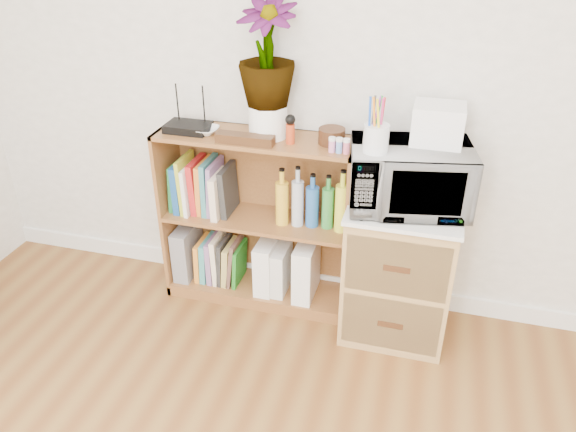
% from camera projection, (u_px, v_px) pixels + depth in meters
% --- Properties ---
extents(skirting_board, '(4.00, 0.02, 0.10)m').
position_uv_depth(skirting_board, '(326.00, 282.00, 3.19)').
color(skirting_board, white).
rests_on(skirting_board, ground).
extents(bookshelf, '(1.00, 0.30, 0.95)m').
position_uv_depth(bookshelf, '(258.00, 221.00, 2.94)').
color(bookshelf, brown).
rests_on(bookshelf, ground).
extents(wicker_unit, '(0.50, 0.45, 0.70)m').
position_uv_depth(wicker_unit, '(398.00, 271.00, 2.77)').
color(wicker_unit, '#9E7542').
rests_on(wicker_unit, ground).
extents(microwave, '(0.59, 0.45, 0.29)m').
position_uv_depth(microwave, '(409.00, 177.00, 2.51)').
color(microwave, silver).
rests_on(microwave, wicker_unit).
extents(pen_cup, '(0.11, 0.11, 0.12)m').
position_uv_depth(pen_cup, '(376.00, 138.00, 2.36)').
color(pen_cup, silver).
rests_on(pen_cup, microwave).
extents(small_appliance, '(0.22, 0.18, 0.17)m').
position_uv_depth(small_appliance, '(438.00, 124.00, 2.43)').
color(small_appliance, white).
rests_on(small_appliance, microwave).
extents(router, '(0.21, 0.15, 0.04)m').
position_uv_depth(router, '(188.00, 127.00, 2.76)').
color(router, black).
rests_on(router, bookshelf).
extents(white_bowl, '(0.13, 0.13, 0.03)m').
position_uv_depth(white_bowl, '(205.00, 131.00, 2.73)').
color(white_bowl, white).
rests_on(white_bowl, bookshelf).
extents(plant_pot, '(0.18, 0.18, 0.16)m').
position_uv_depth(plant_pot, '(268.00, 121.00, 2.67)').
color(plant_pot, white).
rests_on(plant_pot, bookshelf).
extents(potted_plant, '(0.27, 0.27, 0.49)m').
position_uv_depth(potted_plant, '(267.00, 52.00, 2.51)').
color(potted_plant, '#2C6B2B').
rests_on(potted_plant, plant_pot).
extents(trinket_box, '(0.28, 0.07, 0.04)m').
position_uv_depth(trinket_box, '(245.00, 139.00, 2.62)').
color(trinket_box, '#35210E').
rests_on(trinket_box, bookshelf).
extents(kokeshi_doll, '(0.04, 0.04, 0.09)m').
position_uv_depth(kokeshi_doll, '(290.00, 134.00, 2.61)').
color(kokeshi_doll, '#B83816').
rests_on(kokeshi_doll, bookshelf).
extents(wooden_bowl, '(0.13, 0.13, 0.07)m').
position_uv_depth(wooden_bowl, '(332.00, 136.00, 2.61)').
color(wooden_bowl, '#361D0E').
rests_on(wooden_bowl, bookshelf).
extents(paint_jars, '(0.12, 0.04, 0.06)m').
position_uv_depth(paint_jars, '(339.00, 147.00, 2.52)').
color(paint_jars, pink).
rests_on(paint_jars, bookshelf).
extents(file_box, '(0.09, 0.24, 0.30)m').
position_uv_depth(file_box, '(188.00, 250.00, 3.17)').
color(file_box, gray).
rests_on(file_box, bookshelf).
extents(magazine_holder_left, '(0.09, 0.23, 0.29)m').
position_uv_depth(magazine_holder_left, '(267.00, 264.00, 3.05)').
color(magazine_holder_left, white).
rests_on(magazine_holder_left, bookshelf).
extents(magazine_holder_mid, '(0.08, 0.21, 0.26)m').
position_uv_depth(magazine_holder_mid, '(280.00, 269.00, 3.04)').
color(magazine_holder_mid, silver).
rests_on(magazine_holder_mid, bookshelf).
extents(magazine_holder_right, '(0.10, 0.25, 0.32)m').
position_uv_depth(magazine_holder_right, '(306.00, 269.00, 2.99)').
color(magazine_holder_right, white).
rests_on(magazine_holder_right, bookshelf).
extents(cookbooks, '(0.33, 0.20, 0.30)m').
position_uv_depth(cookbooks, '(202.00, 187.00, 2.93)').
color(cookbooks, '#1D6F34').
rests_on(cookbooks, bookshelf).
extents(liquor_bottles, '(0.37, 0.07, 0.32)m').
position_uv_depth(liquor_bottles, '(313.00, 199.00, 2.79)').
color(liquor_bottles, gold).
rests_on(liquor_bottles, bookshelf).
extents(lower_books, '(0.26, 0.19, 0.28)m').
position_uv_depth(lower_books, '(221.00, 259.00, 3.13)').
color(lower_books, orange).
rests_on(lower_books, bookshelf).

